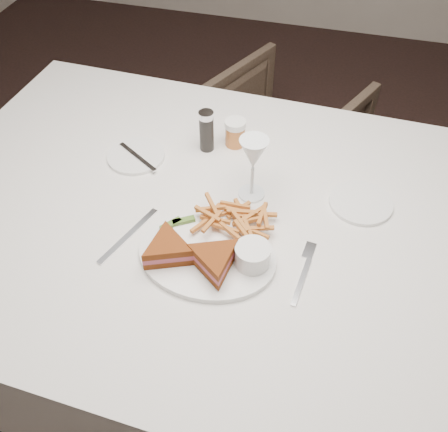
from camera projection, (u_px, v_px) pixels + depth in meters
ground at (270, 329)px, 1.87m from camera, size 5.00×5.00×0.00m
table at (228, 301)px, 1.51m from camera, size 1.67×1.15×0.75m
chair_far at (282, 132)px, 2.22m from camera, size 0.75×0.73×0.60m
table_setting at (222, 217)px, 1.18m from camera, size 0.78×0.63×0.18m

